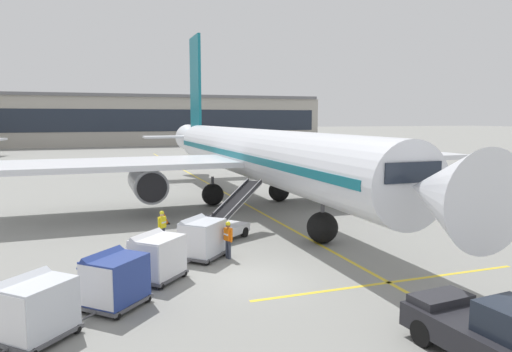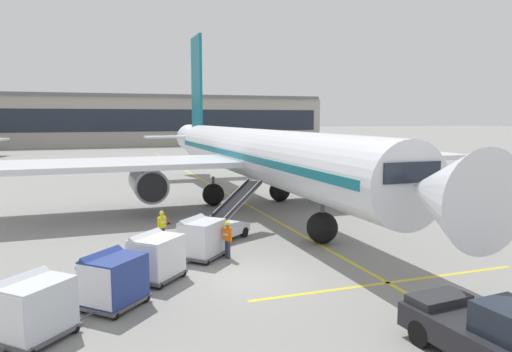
{
  "view_description": "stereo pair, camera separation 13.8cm",
  "coord_description": "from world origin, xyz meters",
  "px_view_note": "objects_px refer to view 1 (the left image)",
  "views": [
    {
      "loc": [
        -6.01,
        -17.35,
        6.45
      ],
      "look_at": [
        2.73,
        7.4,
        3.21
      ],
      "focal_mm": 33.1,
      "sensor_mm": 36.0,
      "label": 1
    },
    {
      "loc": [
        -5.88,
        -17.4,
        6.45
      ],
      "look_at": [
        2.73,
        7.4,
        3.21
      ],
      "focal_mm": 33.1,
      "sensor_mm": 36.0,
      "label": 2
    }
  ],
  "objects_px": {
    "parked_airplane": "(251,154)",
    "pushback_tug": "(490,333)",
    "ground_crew_by_carts": "(228,237)",
    "ground_crew_by_loader": "(200,236)",
    "baggage_cart_third": "(114,279)",
    "belt_loader": "(223,224)",
    "ground_crew_marshaller": "(162,225)",
    "safety_cone_engine_keepout": "(165,219)",
    "baggage_cart_fourth": "(35,308)",
    "baggage_cart_lead": "(202,237)",
    "baggage_cart_second": "(157,256)"
  },
  "relations": [
    {
      "from": "belt_loader",
      "to": "baggage_cart_third",
      "type": "height_order",
      "value": "belt_loader"
    },
    {
      "from": "parked_airplane",
      "to": "pushback_tug",
      "type": "distance_m",
      "value": 23.81
    },
    {
      "from": "baggage_cart_third",
      "to": "ground_crew_marshaller",
      "type": "bearing_deg",
      "value": 70.5
    },
    {
      "from": "baggage_cart_third",
      "to": "ground_crew_by_loader",
      "type": "xyz_separation_m",
      "value": [
        4.1,
        4.92,
        -0.0
      ]
    },
    {
      "from": "baggage_cart_fourth",
      "to": "ground_crew_by_carts",
      "type": "distance_m",
      "value": 9.56
    },
    {
      "from": "belt_loader",
      "to": "baggage_cart_lead",
      "type": "height_order",
      "value": "belt_loader"
    },
    {
      "from": "baggage_cart_third",
      "to": "baggage_cart_fourth",
      "type": "xyz_separation_m",
      "value": [
        -2.29,
        -1.75,
        0.0
      ]
    },
    {
      "from": "baggage_cart_third",
      "to": "ground_crew_by_loader",
      "type": "distance_m",
      "value": 6.4
    },
    {
      "from": "pushback_tug",
      "to": "safety_cone_engine_keepout",
      "type": "relative_size",
      "value": 7.13
    },
    {
      "from": "baggage_cart_lead",
      "to": "baggage_cart_second",
      "type": "bearing_deg",
      "value": -135.7
    },
    {
      "from": "baggage_cart_third",
      "to": "baggage_cart_lead",
      "type": "bearing_deg",
      "value": 48.17
    },
    {
      "from": "ground_crew_marshaller",
      "to": "safety_cone_engine_keepout",
      "type": "bearing_deg",
      "value": 80.08
    },
    {
      "from": "ground_crew_by_carts",
      "to": "safety_cone_engine_keepout",
      "type": "height_order",
      "value": "ground_crew_by_carts"
    },
    {
      "from": "ground_crew_by_carts",
      "to": "baggage_cart_lead",
      "type": "bearing_deg",
      "value": 161.61
    },
    {
      "from": "safety_cone_engine_keepout",
      "to": "ground_crew_marshaller",
      "type": "bearing_deg",
      "value": -99.92
    },
    {
      "from": "belt_loader",
      "to": "safety_cone_engine_keepout",
      "type": "height_order",
      "value": "belt_loader"
    },
    {
      "from": "ground_crew_marshaller",
      "to": "belt_loader",
      "type": "bearing_deg",
      "value": -1.45
    },
    {
      "from": "baggage_cart_second",
      "to": "ground_crew_by_carts",
      "type": "height_order",
      "value": "baggage_cart_second"
    },
    {
      "from": "pushback_tug",
      "to": "ground_crew_by_loader",
      "type": "bearing_deg",
      "value": 112.85
    },
    {
      "from": "parked_airplane",
      "to": "belt_loader",
      "type": "height_order",
      "value": "parked_airplane"
    },
    {
      "from": "baggage_cart_lead",
      "to": "baggage_cart_second",
      "type": "height_order",
      "value": "same"
    },
    {
      "from": "ground_crew_by_carts",
      "to": "safety_cone_engine_keepout",
      "type": "relative_size",
      "value": 2.72
    },
    {
      "from": "parked_airplane",
      "to": "ground_crew_by_loader",
      "type": "xyz_separation_m",
      "value": [
        -6.41,
        -11.56,
        -2.82
      ]
    },
    {
      "from": "baggage_cart_lead",
      "to": "baggage_cart_third",
      "type": "distance_m",
      "value": 6.11
    },
    {
      "from": "baggage_cart_third",
      "to": "baggage_cart_fourth",
      "type": "height_order",
      "value": "same"
    },
    {
      "from": "ground_crew_by_carts",
      "to": "pushback_tug",
      "type": "bearing_deg",
      "value": -70.74
    },
    {
      "from": "ground_crew_by_carts",
      "to": "safety_cone_engine_keepout",
      "type": "bearing_deg",
      "value": 101.63
    },
    {
      "from": "ground_crew_marshaller",
      "to": "ground_crew_by_loader",
      "type": "bearing_deg",
      "value": -63.88
    },
    {
      "from": "parked_airplane",
      "to": "ground_crew_marshaller",
      "type": "xyz_separation_m",
      "value": [
        -7.78,
        -8.76,
        -2.82
      ]
    },
    {
      "from": "parked_airplane",
      "to": "baggage_cart_third",
      "type": "bearing_deg",
      "value": -122.54
    },
    {
      "from": "belt_loader",
      "to": "baggage_cart_third",
      "type": "xyz_separation_m",
      "value": [
        -5.95,
        -7.63,
        0.15
      ]
    },
    {
      "from": "baggage_cart_fourth",
      "to": "ground_crew_by_carts",
      "type": "height_order",
      "value": "baggage_cart_fourth"
    },
    {
      "from": "belt_loader",
      "to": "ground_crew_marshaller",
      "type": "height_order",
      "value": "belt_loader"
    },
    {
      "from": "baggage_cart_lead",
      "to": "safety_cone_engine_keepout",
      "type": "relative_size",
      "value": 3.98
    },
    {
      "from": "belt_loader",
      "to": "ground_crew_by_loader",
      "type": "bearing_deg",
      "value": -124.3
    },
    {
      "from": "belt_loader",
      "to": "baggage_cart_second",
      "type": "relative_size",
      "value": 1.92
    },
    {
      "from": "baggage_cart_third",
      "to": "ground_crew_by_carts",
      "type": "height_order",
      "value": "baggage_cart_third"
    },
    {
      "from": "ground_crew_by_carts",
      "to": "ground_crew_by_loader",
      "type": "bearing_deg",
      "value": 146.42
    },
    {
      "from": "parked_airplane",
      "to": "safety_cone_engine_keepout",
      "type": "xyz_separation_m",
      "value": [
        -6.97,
        -4.12,
        -3.51
      ]
    },
    {
      "from": "baggage_cart_fourth",
      "to": "ground_crew_by_loader",
      "type": "distance_m",
      "value": 9.23
    },
    {
      "from": "baggage_cart_third",
      "to": "ground_crew_by_carts",
      "type": "xyz_separation_m",
      "value": [
        5.22,
        4.17,
        -0.0
      ]
    },
    {
      "from": "baggage_cart_third",
      "to": "pushback_tug",
      "type": "relative_size",
      "value": 0.56
    },
    {
      "from": "parked_airplane",
      "to": "safety_cone_engine_keepout",
      "type": "relative_size",
      "value": 68.81
    },
    {
      "from": "baggage_cart_third",
      "to": "pushback_tug",
      "type": "xyz_separation_m",
      "value": [
        9.17,
        -7.11,
        -0.17
      ]
    },
    {
      "from": "baggage_cart_lead",
      "to": "ground_crew_by_carts",
      "type": "bearing_deg",
      "value": -18.39
    },
    {
      "from": "belt_loader",
      "to": "ground_crew_by_carts",
      "type": "xyz_separation_m",
      "value": [
        -0.72,
        -3.46,
        0.15
      ]
    },
    {
      "from": "parked_airplane",
      "to": "safety_cone_engine_keepout",
      "type": "distance_m",
      "value": 8.82
    },
    {
      "from": "parked_airplane",
      "to": "belt_loader",
      "type": "xyz_separation_m",
      "value": [
        -4.56,
        -8.85,
        -2.97
      ]
    },
    {
      "from": "baggage_cart_third",
      "to": "ground_crew_by_carts",
      "type": "bearing_deg",
      "value": 38.58
    },
    {
      "from": "ground_crew_marshaller",
      "to": "parked_airplane",
      "type": "bearing_deg",
      "value": 48.41
    }
  ]
}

